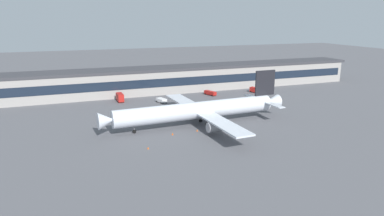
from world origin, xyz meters
TOP-DOWN VIEW (x-y plane):
  - ground_plane at (0.00, 0.00)m, footprint 600.00×600.00m
  - terminal_building at (0.00, 55.92)m, footprint 199.97×16.87m
  - airliner at (-6.95, -1.13)m, footprint 65.22×56.03m
  - pushback_tractor at (-10.00, 34.34)m, footprint 3.92×5.36m
  - belt_loader at (15.14, 40.25)m, footprint 4.12×6.69m
  - crew_van at (37.68, 37.62)m, footprint 4.16×5.64m
  - stair_truck at (-26.15, 42.14)m, footprint 2.62×6.08m
  - traffic_cone_0 at (-28.23, -16.96)m, footprint 0.50×0.50m
  - traffic_cone_1 at (-9.93, -7.29)m, footprint 0.51×0.51m
  - traffic_cone_2 at (-18.35, -8.02)m, footprint 0.57×0.57m
  - traffic_cone_3 at (2.70, -16.84)m, footprint 0.52×0.52m

SIDE VIEW (x-z plane):
  - ground_plane at x=0.00m, z-range 0.00..0.00m
  - traffic_cone_0 at x=-28.23m, z-range 0.00..0.63m
  - traffic_cone_1 at x=-9.93m, z-range 0.00..0.63m
  - traffic_cone_3 at x=2.70m, z-range 0.00..0.65m
  - traffic_cone_2 at x=-18.35m, z-range 0.00..0.71m
  - pushback_tractor at x=-10.00m, z-range 0.17..1.92m
  - belt_loader at x=15.14m, z-range 0.18..2.13m
  - crew_van at x=37.68m, z-range 0.18..2.73m
  - stair_truck at x=-26.15m, z-range 0.20..3.75m
  - airliner at x=-6.95m, z-range -3.38..13.60m
  - terminal_building at x=0.00m, z-range 0.02..11.95m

